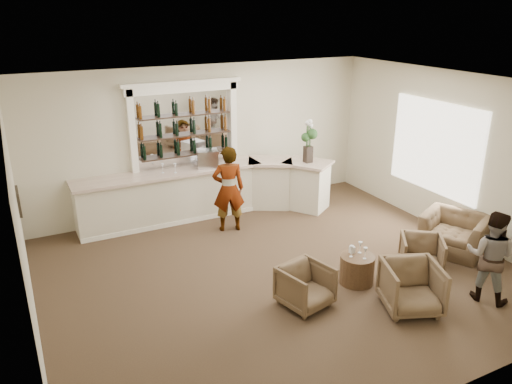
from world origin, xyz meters
The scene contains 19 objects.
ground centered at (0.00, 0.00, 0.00)m, with size 8.00×8.00×0.00m, color #4C3A26.
room_shell centered at (0.16, 0.71, 2.34)m, with size 8.04×7.02×3.32m.
bar_counter centered at (-0.16, 3.00, 0.57)m, with size 5.72×1.80×1.14m.
back_bar_alcove centered at (-0.50, 3.41, 2.03)m, with size 2.64×0.25×3.00m.
cocktail_table centered at (1.00, -0.88, 0.25)m, with size 0.59×0.59×0.50m, color brown.
sommelier centered at (-0.06, 2.10, 0.91)m, with size 0.67×0.44×1.83m, color gray.
guest centered at (2.54, -2.22, 0.76)m, with size 0.74×0.58×1.52m, color gray.
armchair_left centered at (-0.16, -1.07, 0.34)m, with size 0.72×0.74×0.68m, color brown.
armchair_center centered at (1.24, -1.91, 0.39)m, with size 0.83×0.86×0.78m, color brown.
armchair_right centered at (2.26, -1.08, 0.33)m, with size 0.71×0.73×0.66m, color brown.
armchair_far centered at (3.40, -0.77, 0.37)m, with size 1.15×1.00×0.75m, color brown.
espresso_machine centered at (-0.15, 3.02, 1.33)m, with size 0.44×0.37×0.39m, color silver.
flower_vase centered at (2.02, 2.35, 1.70)m, with size 0.26×0.26×0.99m.
wine_glass_bar_left centered at (-1.15, 3.08, 1.25)m, with size 0.07×0.07×0.21m, color white, non-canonical shape.
wine_glass_bar_right centered at (-0.91, 2.97, 1.25)m, with size 0.07×0.07×0.21m, color white, non-canonical shape.
wine_glass_tbl_a centered at (0.88, -0.85, 0.60)m, with size 0.07×0.07×0.21m, color white, non-canonical shape.
wine_glass_tbl_b centered at (1.10, -0.80, 0.60)m, with size 0.07×0.07×0.21m, color white, non-canonical shape.
wine_glass_tbl_c centered at (1.04, -1.01, 0.60)m, with size 0.07×0.07×0.21m, color white, non-canonical shape.
napkin_holder centered at (0.98, -0.74, 0.56)m, with size 0.08×0.08×0.12m, color white.
Camera 1 is at (-3.93, -6.80, 4.45)m, focal length 35.00 mm.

